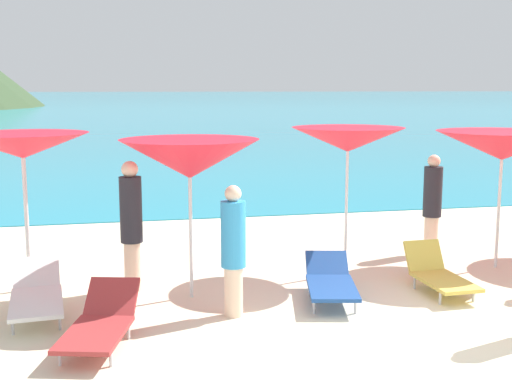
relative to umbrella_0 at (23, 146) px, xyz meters
The scene contains 13 objects.
ground_plane 8.67m from the umbrella_0, 54.74° to the left, with size 50.00×100.00×0.30m, color beige.
ocean_water 224.70m from the umbrella_0, 88.77° to the left, with size 650.00×440.00×0.02m, color teal.
umbrella_0 is the anchor object (origin of this frame).
umbrella_1 2.39m from the umbrella_0, 20.23° to the right, with size 1.96×1.96×2.20m.
umbrella_2 4.73m from the umbrella_0, ahead, with size 1.82×1.82×2.29m.
umbrella_3 7.26m from the umbrella_0, ahead, with size 2.18×2.18×2.21m.
lounge_chair_1 4.67m from the umbrella_0, 18.52° to the right, with size 0.93×1.60×0.52m.
lounge_chair_3 6.13m from the umbrella_0, 13.23° to the right, with size 0.62×1.32×0.64m.
lounge_chair_5 3.14m from the umbrella_0, 66.35° to the right, with size 0.99×1.62×0.59m.
lounge_chair_7 2.14m from the umbrella_0, 79.37° to the right, with size 0.77×1.74×0.58m.
beachgoer_1 6.75m from the umbrella_0, ahead, with size 0.32×0.32×1.75m.
beachgoer_3 1.84m from the umbrella_0, 14.24° to the right, with size 0.31×0.31×1.88m.
beachgoer_4 3.38m from the umbrella_0, 32.45° to the right, with size 0.31×0.31×1.69m.
Camera 1 is at (-3.59, -6.54, 2.89)m, focal length 46.46 mm.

